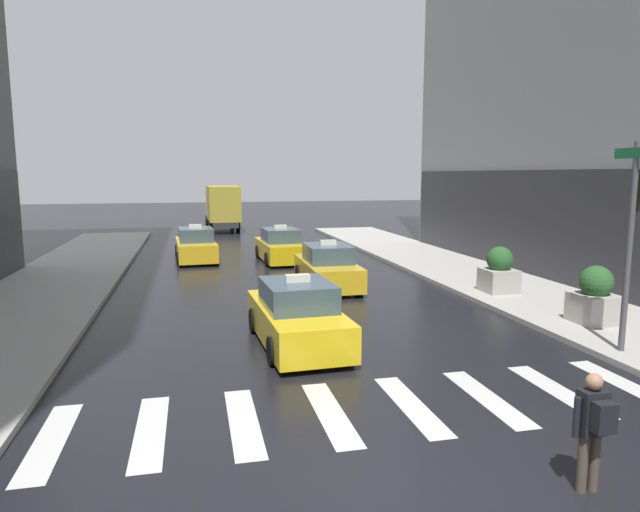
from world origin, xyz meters
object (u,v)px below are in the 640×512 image
at_px(taxi_third, 280,247).
at_px(planter_mid_block, 499,271).
at_px(taxi_fourth, 196,246).
at_px(traffic_light_pole, 636,218).
at_px(box_truck, 222,206).
at_px(planter_near_corner, 595,297).
at_px(taxi_lead, 297,317).
at_px(pedestrian_with_backpack, 593,424).
at_px(taxi_second, 327,268).

relative_size(taxi_third, planter_mid_block, 2.88).
bearing_deg(taxi_fourth, traffic_light_pole, -60.72).
bearing_deg(traffic_light_pole, box_truck, 103.20).
height_order(box_truck, planter_near_corner, box_truck).
bearing_deg(taxi_lead, pedestrian_with_backpack, -70.28).
xyz_separation_m(box_truck, planter_mid_block, (8.15, -25.60, -0.98)).
bearing_deg(taxi_fourth, taxi_lead, -80.90).
height_order(taxi_lead, taxi_third, same).
xyz_separation_m(traffic_light_pole, planter_near_corner, (1.01, 2.29, -2.38)).
height_order(taxi_lead, pedestrian_with_backpack, taxi_lead).
height_order(traffic_light_pole, pedestrian_with_backpack, traffic_light_pole).
distance_m(traffic_light_pole, box_truck, 33.06).
xyz_separation_m(taxi_third, box_truck, (-1.90, 16.17, 1.13)).
bearing_deg(box_truck, planter_near_corner, -74.03).
relative_size(taxi_third, taxi_fourth, 1.00).
relative_size(traffic_light_pole, taxi_third, 1.04).
bearing_deg(traffic_light_pole, planter_near_corner, 66.30).
bearing_deg(traffic_light_pole, pedestrian_with_backpack, -135.10).
xyz_separation_m(taxi_lead, taxi_fourth, (-2.34, 14.61, 0.00)).
bearing_deg(taxi_third, planter_near_corner, -64.12).
bearing_deg(pedestrian_with_backpack, planter_near_corner, 50.71).
xyz_separation_m(box_truck, pedestrian_with_backpack, (2.85, -36.84, -0.88)).
bearing_deg(taxi_fourth, taxi_second, -58.44).
distance_m(taxi_third, pedestrian_with_backpack, 20.70).
relative_size(taxi_lead, taxi_fourth, 1.00).
relative_size(taxi_fourth, planter_mid_block, 2.89).
bearing_deg(taxi_third, pedestrian_with_backpack, -87.39).
relative_size(taxi_third, box_truck, 0.61).
distance_m(taxi_second, box_truck, 22.92).
distance_m(taxi_third, planter_near_corner, 15.23).
distance_m(taxi_third, taxi_fourth, 4.19).
bearing_deg(taxi_second, box_truck, 96.72).
bearing_deg(planter_near_corner, planter_mid_block, 95.40).
distance_m(taxi_second, taxi_third, 6.62).
bearing_deg(box_truck, taxi_lead, -89.55).
height_order(pedestrian_with_backpack, planter_mid_block, planter_mid_block).
distance_m(taxi_third, box_truck, 16.32).
bearing_deg(traffic_light_pole, taxi_lead, 160.37).
height_order(traffic_light_pole, taxi_second, traffic_light_pole).
bearing_deg(taxi_fourth, planter_mid_block, -46.09).
height_order(planter_near_corner, planter_mid_block, same).
bearing_deg(traffic_light_pole, taxi_second, 117.32).
height_order(traffic_light_pole, taxi_fourth, traffic_light_pole).
bearing_deg(pedestrian_with_backpack, traffic_light_pole, 44.90).
bearing_deg(taxi_third, traffic_light_pole, -70.56).
xyz_separation_m(traffic_light_pole, box_truck, (-7.55, 32.16, -1.41)).
bearing_deg(taxi_third, taxi_second, -83.27).
bearing_deg(taxi_second, planter_near_corner, -50.53).
distance_m(taxi_lead, taxi_second, 7.24).
distance_m(taxi_lead, pedestrian_with_backpack, 7.75).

